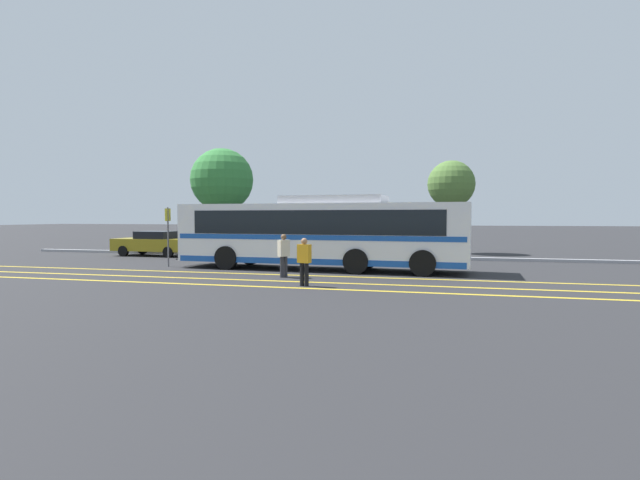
{
  "coord_description": "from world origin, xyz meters",
  "views": [
    {
      "loc": [
        6.55,
        -20.79,
        2.24
      ],
      "look_at": [
        1.33,
        -0.47,
        1.25
      ],
      "focal_mm": 28.0,
      "sensor_mm": 36.0,
      "label": 1
    }
  ],
  "objects_px": {
    "parked_car_0": "(155,243)",
    "tree_1": "(222,180)",
    "transit_bus": "(320,232)",
    "pedestrian_0": "(304,259)",
    "bus_stop_sign": "(168,229)",
    "parked_car_1": "(250,245)",
    "pedestrian_1": "(284,253)",
    "tree_0": "(451,184)"
  },
  "relations": [
    {
      "from": "parked_car_0",
      "to": "tree_1",
      "type": "relative_size",
      "value": 0.69
    },
    {
      "from": "transit_bus",
      "to": "tree_1",
      "type": "bearing_deg",
      "value": 44.18
    },
    {
      "from": "pedestrian_0",
      "to": "transit_bus",
      "type": "bearing_deg",
      "value": -67.58
    },
    {
      "from": "bus_stop_sign",
      "to": "parked_car_1",
      "type": "bearing_deg",
      "value": -15.8
    },
    {
      "from": "parked_car_1",
      "to": "tree_1",
      "type": "xyz_separation_m",
      "value": [
        -4.67,
        6.45,
        4.04
      ]
    },
    {
      "from": "pedestrian_1",
      "to": "bus_stop_sign",
      "type": "distance_m",
      "value": 6.77
    },
    {
      "from": "parked_car_0",
      "to": "bus_stop_sign",
      "type": "xyz_separation_m",
      "value": [
        4.05,
        -5.27,
        0.94
      ]
    },
    {
      "from": "tree_0",
      "to": "tree_1",
      "type": "xyz_separation_m",
      "value": [
        -15.19,
        0.04,
        0.55
      ]
    },
    {
      "from": "bus_stop_sign",
      "to": "tree_1",
      "type": "relative_size",
      "value": 0.38
    },
    {
      "from": "parked_car_1",
      "to": "pedestrian_0",
      "type": "height_order",
      "value": "pedestrian_0"
    },
    {
      "from": "tree_0",
      "to": "transit_bus",
      "type": "bearing_deg",
      "value": -115.72
    },
    {
      "from": "parked_car_0",
      "to": "tree_1",
      "type": "xyz_separation_m",
      "value": [
        1.15,
        6.38,
        4.02
      ]
    },
    {
      "from": "parked_car_0",
      "to": "parked_car_1",
      "type": "xyz_separation_m",
      "value": [
        5.82,
        -0.06,
        -0.01
      ]
    },
    {
      "from": "parked_car_0",
      "to": "transit_bus",
      "type": "bearing_deg",
      "value": -110.96
    },
    {
      "from": "transit_bus",
      "to": "pedestrian_1",
      "type": "bearing_deg",
      "value": 170.37
    },
    {
      "from": "parked_car_1",
      "to": "tree_1",
      "type": "height_order",
      "value": "tree_1"
    },
    {
      "from": "pedestrian_0",
      "to": "tree_0",
      "type": "height_order",
      "value": "tree_0"
    },
    {
      "from": "transit_bus",
      "to": "pedestrian_1",
      "type": "relative_size",
      "value": 7.9
    },
    {
      "from": "transit_bus",
      "to": "bus_stop_sign",
      "type": "bearing_deg",
      "value": 96.77
    },
    {
      "from": "parked_car_1",
      "to": "pedestrian_1",
      "type": "bearing_deg",
      "value": 34.96
    },
    {
      "from": "transit_bus",
      "to": "tree_0",
      "type": "bearing_deg",
      "value": -22.82
    },
    {
      "from": "bus_stop_sign",
      "to": "tree_1",
      "type": "height_order",
      "value": "tree_1"
    },
    {
      "from": "transit_bus",
      "to": "pedestrian_0",
      "type": "xyz_separation_m",
      "value": [
        0.74,
        -4.99,
        -0.72
      ]
    },
    {
      "from": "pedestrian_0",
      "to": "parked_car_0",
      "type": "bearing_deg",
      "value": -25.96
    },
    {
      "from": "transit_bus",
      "to": "pedestrian_1",
      "type": "height_order",
      "value": "transit_bus"
    },
    {
      "from": "parked_car_0",
      "to": "pedestrian_0",
      "type": "xyz_separation_m",
      "value": [
        11.71,
        -9.8,
        0.15
      ]
    },
    {
      "from": "pedestrian_0",
      "to": "bus_stop_sign",
      "type": "relative_size",
      "value": 0.59
    },
    {
      "from": "transit_bus",
      "to": "bus_stop_sign",
      "type": "xyz_separation_m",
      "value": [
        -6.91,
        -0.47,
        0.07
      ]
    },
    {
      "from": "bus_stop_sign",
      "to": "tree_0",
      "type": "height_order",
      "value": "tree_0"
    },
    {
      "from": "parked_car_0",
      "to": "parked_car_1",
      "type": "relative_size",
      "value": 1.12
    },
    {
      "from": "bus_stop_sign",
      "to": "tree_0",
      "type": "relative_size",
      "value": 0.47
    },
    {
      "from": "parked_car_0",
      "to": "tree_1",
      "type": "distance_m",
      "value": 7.63
    },
    {
      "from": "transit_bus",
      "to": "tree_0",
      "type": "height_order",
      "value": "tree_0"
    },
    {
      "from": "parked_car_0",
      "to": "pedestrian_0",
      "type": "bearing_deg",
      "value": -127.22
    },
    {
      "from": "pedestrian_1",
      "to": "parked_car_0",
      "type": "bearing_deg",
      "value": -91.06
    },
    {
      "from": "parked_car_1",
      "to": "pedestrian_0",
      "type": "relative_size",
      "value": 2.75
    },
    {
      "from": "transit_bus",
      "to": "parked_car_0",
      "type": "height_order",
      "value": "transit_bus"
    },
    {
      "from": "bus_stop_sign",
      "to": "transit_bus",
      "type": "bearing_deg",
      "value": -83.23
    },
    {
      "from": "pedestrian_0",
      "to": "parked_car_1",
      "type": "bearing_deg",
      "value": -44.85
    },
    {
      "from": "parked_car_1",
      "to": "pedestrian_1",
      "type": "xyz_separation_m",
      "value": [
        4.5,
        -7.66,
        0.19
      ]
    },
    {
      "from": "bus_stop_sign",
      "to": "tree_0",
      "type": "bearing_deg",
      "value": -43.7
    },
    {
      "from": "pedestrian_0",
      "to": "tree_1",
      "type": "bearing_deg",
      "value": -42.9
    }
  ]
}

